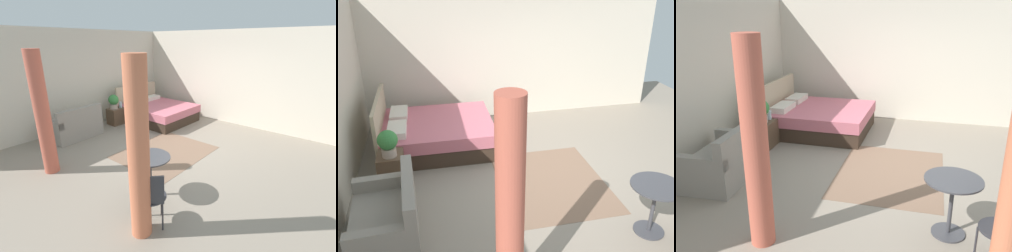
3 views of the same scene
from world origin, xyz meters
The scene contains 12 objects.
ground_plane centered at (0.00, 0.00, -0.01)m, with size 8.39×9.61×0.02m, color gray.
wall_back centered at (0.00, 3.31, 1.40)m, with size 8.39×0.12×2.79m, color beige.
wall_right centered at (2.69, 0.00, 1.40)m, with size 0.12×6.61×2.79m, color beige.
area_rug centered at (-0.34, 0.11, 0.00)m, with size 2.10×1.68×0.01m, color #7F604C.
bed centered at (1.35, 1.90, 0.29)m, with size 1.79×2.09×1.07m.
couch centered at (-1.17, 2.59, 0.30)m, with size 1.32×0.87×0.86m.
nightstand centered at (0.29, 2.64, 0.25)m, with size 0.55×0.40×0.50m.
potted_plant centered at (0.19, 2.63, 0.74)m, with size 0.31×0.31×0.44m.
vase centered at (0.41, 2.59, 0.59)m, with size 0.10×0.10×0.18m.
balcony_table centered at (-1.76, -0.76, 0.50)m, with size 0.66×0.66×0.72m.
cafe_chair_near_window centered at (-2.30, -1.28, 0.53)m, with size 0.61×0.61×0.87m.
curtain_right centered at (-2.44, 1.31, 1.17)m, with size 0.27×0.27×2.34m.
Camera 3 is at (-5.51, -0.44, 2.57)m, focal length 37.39 mm.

